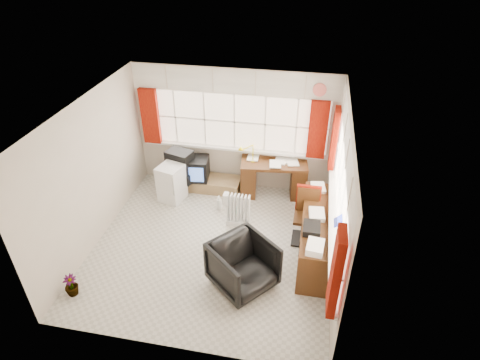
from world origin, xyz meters
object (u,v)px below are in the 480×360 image
(desk_lamp, at_px, (253,149))
(credenza, at_px, (316,234))
(tv_bench, at_px, (207,183))
(office_chair, at_px, (243,265))
(crt_tv, at_px, (196,169))
(task_chair, at_px, (307,212))
(mini_fridge, at_px, (171,183))
(desk, at_px, (274,176))
(radiator, at_px, (238,213))

(desk_lamp, bearing_deg, credenza, -49.35)
(desk_lamp, bearing_deg, tv_bench, -179.20)
(office_chair, relative_size, crt_tv, 1.55)
(task_chair, relative_size, office_chair, 1.17)
(mini_fridge, bearing_deg, credenza, -19.47)
(desk, bearing_deg, task_chair, -59.98)
(desk, height_order, desk_lamp, desk_lamp)
(credenza, bearing_deg, crt_tv, 149.33)
(radiator, relative_size, tv_bench, 0.46)
(task_chair, xyz_separation_m, credenza, (0.18, -0.36, -0.15))
(task_chair, bearing_deg, office_chair, -123.52)
(task_chair, bearing_deg, radiator, 174.63)
(office_chair, bearing_deg, desk, 37.48)
(mini_fridge, bearing_deg, task_chair, -13.59)
(office_chair, bearing_deg, radiator, 54.76)
(radiator, height_order, mini_fridge, mini_fridge)
(office_chair, height_order, mini_fridge, office_chair)
(office_chair, xyz_separation_m, tv_bench, (-1.23, 2.47, -0.27))
(desk, xyz_separation_m, radiator, (-0.50, -1.12, -0.15))
(desk, xyz_separation_m, desk_lamp, (-0.42, -0.07, 0.60))
(desk, relative_size, crt_tv, 2.45)
(desk, height_order, crt_tv, desk)
(tv_bench, bearing_deg, crt_tv, -166.98)
(task_chair, relative_size, crt_tv, 1.82)
(tv_bench, bearing_deg, office_chair, -63.53)
(radiator, bearing_deg, office_chair, -76.15)
(desk, xyz_separation_m, task_chair, (0.71, -1.24, 0.12))
(desk, xyz_separation_m, tv_bench, (-1.38, -0.08, -0.29))
(desk, bearing_deg, credenza, -60.67)
(task_chair, xyz_separation_m, tv_bench, (-2.09, 1.16, -0.41))
(desk, relative_size, credenza, 0.68)
(radiator, bearing_deg, crt_tv, 137.39)
(tv_bench, distance_m, crt_tv, 0.41)
(task_chair, xyz_separation_m, mini_fridge, (-2.67, 0.64, -0.16))
(radiator, bearing_deg, desk, 65.82)
(office_chair, bearing_deg, tv_bench, 67.38)
(credenza, distance_m, tv_bench, 2.75)
(credenza, bearing_deg, task_chair, 116.90)
(crt_tv, height_order, mini_fridge, mini_fridge)
(crt_tv, distance_m, mini_fridge, 0.60)
(tv_bench, xyz_separation_m, crt_tv, (-0.20, -0.05, 0.36))
(credenza, xyz_separation_m, crt_tv, (-2.48, 1.47, 0.09))
(office_chair, bearing_deg, crt_tv, 71.55)
(task_chair, relative_size, mini_fridge, 1.34)
(radiator, height_order, tv_bench, radiator)
(desk, relative_size, office_chair, 1.58)
(tv_bench, bearing_deg, radiator, -49.92)
(desk_lamp, distance_m, crt_tv, 1.29)
(desk_lamp, bearing_deg, crt_tv, -177.02)
(desk, distance_m, crt_tv, 1.59)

